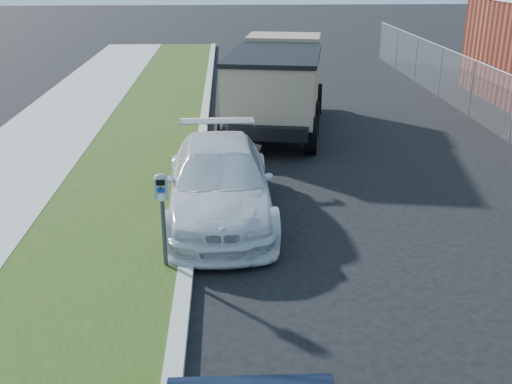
{
  "coord_description": "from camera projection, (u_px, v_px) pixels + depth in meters",
  "views": [
    {
      "loc": [
        -1.89,
        -8.74,
        4.83
      ],
      "look_at": [
        -1.4,
        1.0,
        1.0
      ],
      "focal_mm": 42.0,
      "sensor_mm": 36.0,
      "label": 1
    }
  ],
  "objects": [
    {
      "name": "dump_truck",
      "position": [
        278.0,
        81.0,
        17.83
      ],
      "size": [
        3.49,
        6.71,
        2.51
      ],
      "rotation": [
        0.0,
        0.0,
        -0.18
      ],
      "color": "black",
      "rests_on": "ground"
    },
    {
      "name": "streetside",
      "position": [
        38.0,
        222.0,
        11.56
      ],
      "size": [
        6.12,
        50.0,
        0.15
      ],
      "color": "gray",
      "rests_on": "ground"
    },
    {
      "name": "white_wagon",
      "position": [
        220.0,
        182.0,
        11.75
      ],
      "size": [
        2.16,
        5.03,
        1.44
      ],
      "primitive_type": "imported",
      "rotation": [
        0.0,
        0.0,
        0.03
      ],
      "color": "silver",
      "rests_on": "ground"
    },
    {
      "name": "ground",
      "position": [
        343.0,
        268.0,
        9.98
      ],
      "size": [
        120.0,
        120.0,
        0.0
      ],
      "primitive_type": "plane",
      "color": "black",
      "rests_on": "ground"
    },
    {
      "name": "parking_meter",
      "position": [
        162.0,
        200.0,
        9.4
      ],
      "size": [
        0.22,
        0.15,
        1.57
      ],
      "rotation": [
        0.0,
        0.0,
        0.01
      ],
      "color": "#3F4247",
      "rests_on": "ground"
    }
  ]
}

